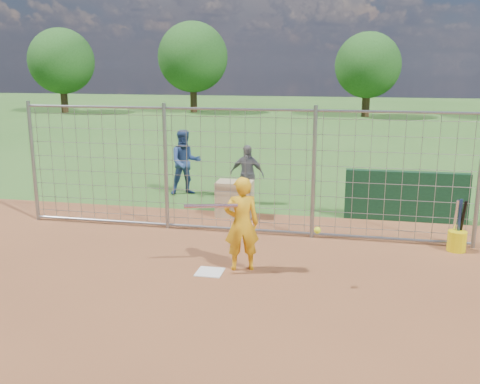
% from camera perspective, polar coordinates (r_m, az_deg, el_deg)
% --- Properties ---
extents(ground, '(100.00, 100.00, 0.00)m').
position_cam_1_polar(ground, '(9.09, -2.91, -8.13)').
color(ground, '#2D591E').
rests_on(ground, ground).
extents(infield_dirt, '(18.00, 18.00, 0.00)m').
position_cam_1_polar(infield_dirt, '(6.53, -9.92, -17.51)').
color(infield_dirt, brown).
rests_on(infield_dirt, ground).
extents(home_plate, '(0.43, 0.43, 0.02)m').
position_cam_1_polar(home_plate, '(8.91, -3.24, -8.53)').
color(home_plate, silver).
rests_on(home_plate, ground).
extents(dugout_wall, '(2.60, 0.20, 1.10)m').
position_cam_1_polar(dugout_wall, '(12.16, 17.26, -0.44)').
color(dugout_wall, '#11381E').
rests_on(dugout_wall, ground).
extents(batter, '(0.67, 0.54, 1.58)m').
position_cam_1_polar(batter, '(8.78, 0.18, -3.42)').
color(batter, orange).
rests_on(batter, ground).
extents(bystander_a, '(1.03, 0.95, 1.71)m').
position_cam_1_polar(bystander_a, '(14.04, -5.85, 3.17)').
color(bystander_a, navy).
rests_on(bystander_a, ground).
extents(bystander_b, '(0.89, 0.44, 1.46)m').
position_cam_1_polar(bystander_b, '(13.02, 0.73, 1.89)').
color(bystander_b, '#5A5A5F').
rests_on(bystander_b, ground).
extents(equipment_bin, '(0.80, 0.56, 0.80)m').
position_cam_1_polar(equipment_bin, '(12.01, -0.56, -0.73)').
color(equipment_bin, tan).
rests_on(equipment_bin, ground).
extents(equipment_in_play, '(2.19, 0.44, 0.31)m').
position_cam_1_polar(equipment_in_play, '(8.41, -0.48, -2.10)').
color(equipment_in_play, silver).
rests_on(equipment_in_play, ground).
extents(bucket_with_bats, '(0.34, 0.35, 0.98)m').
position_cam_1_polar(bucket_with_bats, '(10.59, 22.14, -4.58)').
color(bucket_with_bats, yellow).
rests_on(bucket_with_bats, ground).
extents(backstop_fence, '(9.08, 0.08, 2.60)m').
position_cam_1_polar(backstop_fence, '(10.61, -0.26, 2.13)').
color(backstop_fence, gray).
rests_on(backstop_fence, ground).
extents(tree_line, '(44.66, 6.72, 6.48)m').
position_cam_1_polar(tree_line, '(36.31, 13.72, 13.66)').
color(tree_line, '#3F2B19').
rests_on(tree_line, ground).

